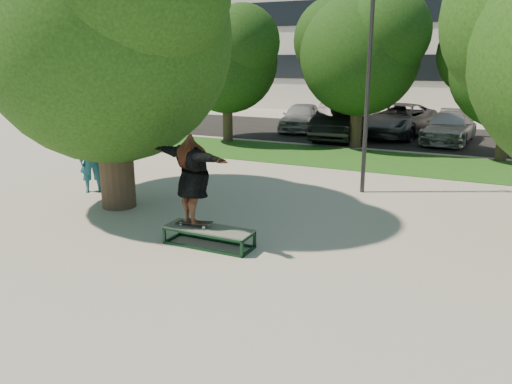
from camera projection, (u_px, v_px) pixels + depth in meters
The scene contains 15 objects.
ground at pixel (252, 245), 9.98m from camera, with size 120.00×120.00×0.00m, color #9B988F.
grass_strip at pixel (392, 162), 17.86m from camera, with size 30.00×4.00×0.02m, color #164714.
asphalt_strip at pixel (397, 135), 23.94m from camera, with size 40.00×8.00×0.01m, color black.
tree_left at pixel (106, 22), 11.55m from camera, with size 6.96×5.95×7.12m.
bg_tree_left at pixel (226, 55), 21.38m from camera, with size 5.28×4.51×5.77m.
bg_tree_mid at pixel (359, 47), 19.92m from camera, with size 5.76×4.92×6.24m.
bg_tree_right at pixel (511, 62), 17.34m from camera, with size 5.04×4.31×5.43m.
lamppost at pixel (369, 76), 13.11m from camera, with size 0.25×0.15×6.11m.
grind_box at pixel (209, 237), 9.91m from camera, with size 1.80×0.60×0.38m.
skater_rig at pixel (193, 179), 9.75m from camera, with size 2.26×1.29×1.85m.
bystander at pixel (92, 160), 13.74m from camera, with size 0.66×0.43×1.81m, color #1A5363.
car_silver_a at pixel (301, 117), 25.33m from camera, with size 1.67×4.16×1.42m, color #B3B3B8.
car_dark at pixel (339, 121), 22.84m from camera, with size 1.75×5.03×1.66m, color black.
car_grey at pixel (398, 120), 23.67m from camera, with size 2.52×5.46×1.52m, color #5D5C62.
car_silver_b at pixel (449, 127), 21.89m from camera, with size 1.87×4.61×1.34m, color #9D9EA2.
Camera 1 is at (4.06, -8.43, 3.64)m, focal length 35.00 mm.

